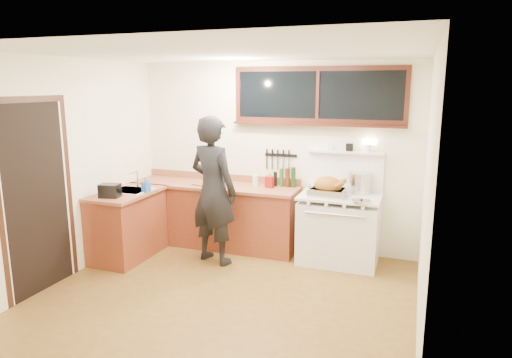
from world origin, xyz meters
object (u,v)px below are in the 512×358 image
at_px(vintage_stove, 339,227).
at_px(man, 213,190).
at_px(cutting_board, 210,181).
at_px(roast_turkey, 328,188).

xyz_separation_m(vintage_stove, man, (-1.54, -0.55, 0.49)).
bearing_deg(vintage_stove, cutting_board, -178.59).
bearing_deg(roast_turkey, man, -163.10).
bearing_deg(cutting_board, man, -59.99).
height_order(vintage_stove, man, man).
height_order(man, roast_turkey, man).
distance_m(man, cutting_board, 0.58).
height_order(vintage_stove, cutting_board, vintage_stove).
relative_size(vintage_stove, cutting_board, 3.28).
relative_size(vintage_stove, roast_turkey, 3.20).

